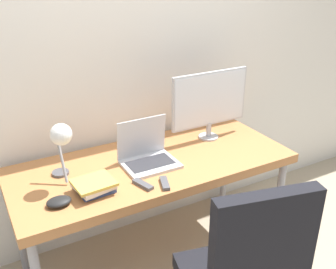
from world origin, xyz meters
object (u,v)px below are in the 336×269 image
monitor (210,101)px  book_stack (94,186)px  desk_lamp (61,139)px  laptop (147,155)px  game_controller (59,202)px

monitor → book_stack: bearing=-163.3°
desk_lamp → laptop: bearing=0.0°
desk_lamp → book_stack: desk_lamp is taller
monitor → game_controller: (-1.15, -0.32, -0.25)m
monitor → desk_lamp: 1.07m
book_stack → monitor: bearing=16.7°
monitor → game_controller: size_ratio=4.50×
game_controller → monitor: bearing=15.5°
monitor → desk_lamp: bearing=-172.9°
laptop → game_controller: laptop is taller
laptop → game_controller: 0.63m
monitor → game_controller: monitor is taller
book_stack → game_controller: 0.21m
laptop → monitor: 0.60m
laptop → monitor: monitor is taller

